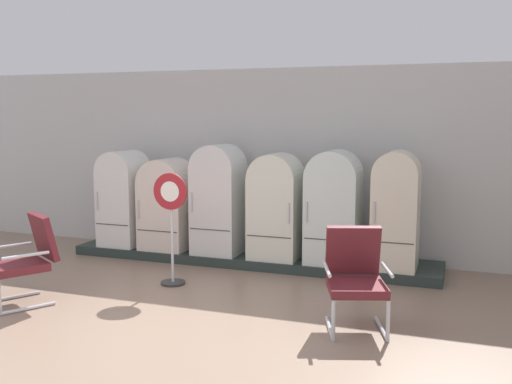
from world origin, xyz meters
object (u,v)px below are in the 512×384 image
object	(u,v)px
refrigerator_1	(167,202)
sign_stand	(171,230)
armchair_right	(355,274)
refrigerator_5	(396,206)
refrigerator_3	(276,203)
refrigerator_0	(124,195)
armchair_left	(28,256)
refrigerator_4	(334,204)
refrigerator_2	(219,196)

from	to	relation	value
refrigerator_1	sign_stand	size ratio (longest dim) A/B	0.95
armchair_right	sign_stand	bearing A→B (deg)	163.93
refrigerator_5	sign_stand	distance (m)	2.97
refrigerator_3	refrigerator_0	bearing A→B (deg)	179.14
refrigerator_0	refrigerator_5	distance (m)	4.18
refrigerator_1	refrigerator_3	xyz separation A→B (m)	(1.75, -0.02, 0.07)
refrigerator_0	refrigerator_3	bearing A→B (deg)	-0.86
armchair_left	sign_stand	xyz separation A→B (m)	(1.22, 1.22, 0.16)
refrigerator_3	sign_stand	distance (m)	1.63
refrigerator_4	armchair_right	distance (m)	2.15
refrigerator_4	refrigerator_5	bearing A→B (deg)	0.88
refrigerator_3	sign_stand	world-z (taller)	refrigerator_3
armchair_left	refrigerator_5	bearing A→B (deg)	33.06
refrigerator_4	armchair_right	size ratio (longest dim) A/B	1.52
refrigerator_0	refrigerator_2	world-z (taller)	refrigerator_2
refrigerator_0	refrigerator_1	world-z (taller)	refrigerator_0
refrigerator_0	refrigerator_1	xyz separation A→B (m)	(0.77, -0.01, -0.07)
refrigerator_0	refrigerator_4	world-z (taller)	refrigerator_4
refrigerator_5	armchair_right	size ratio (longest dim) A/B	1.52
armchair_left	sign_stand	bearing A→B (deg)	44.98
refrigerator_3	sign_stand	bearing A→B (deg)	-127.70
refrigerator_5	refrigerator_3	bearing A→B (deg)	-179.14
refrigerator_5	sign_stand	size ratio (longest dim) A/B	1.08
refrigerator_4	refrigerator_5	xyz separation A→B (m)	(0.84, 0.01, 0.01)
armchair_right	sign_stand	size ratio (longest dim) A/B	0.71
refrigerator_2	refrigerator_1	bearing A→B (deg)	179.17
refrigerator_1	refrigerator_5	size ratio (longest dim) A/B	0.88
refrigerator_5	sign_stand	world-z (taller)	refrigerator_5
refrigerator_4	sign_stand	world-z (taller)	refrigerator_4
refrigerator_1	armchair_left	world-z (taller)	refrigerator_1
armchair_left	armchair_right	xyz separation A→B (m)	(3.70, 0.50, 0.00)
refrigerator_4	refrigerator_5	distance (m)	0.84
refrigerator_2	refrigerator_5	world-z (taller)	refrigerator_2
refrigerator_1	refrigerator_5	world-z (taller)	refrigerator_5
refrigerator_4	sign_stand	distance (m)	2.24
refrigerator_0	refrigerator_2	bearing A→B (deg)	-0.92
refrigerator_0	refrigerator_4	xyz separation A→B (m)	(3.35, -0.03, 0.04)
refrigerator_1	armchair_left	size ratio (longest dim) A/B	1.34
refrigerator_2	refrigerator_5	xyz separation A→B (m)	(2.55, 0.01, -0.02)
refrigerator_1	armchair_right	bearing A→B (deg)	-31.91
refrigerator_3	refrigerator_4	size ratio (longest dim) A/B	0.96
refrigerator_0	armchair_right	world-z (taller)	refrigerator_0
refrigerator_3	armchair_right	distance (m)	2.52
refrigerator_5	armchair_right	bearing A→B (deg)	-94.92
refrigerator_0	refrigerator_3	size ratio (longest dim) A/B	0.99
refrigerator_3	armchair_right	bearing A→B (deg)	-53.17
refrigerator_1	armchair_left	xyz separation A→B (m)	(-0.46, -2.52, -0.30)
armchair_left	armchair_right	distance (m)	3.73
refrigerator_5	armchair_left	xyz separation A→B (m)	(-3.87, -2.52, -0.42)
sign_stand	refrigerator_4	bearing A→B (deg)	35.37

